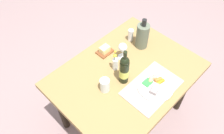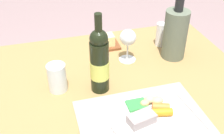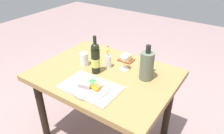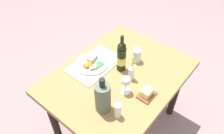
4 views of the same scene
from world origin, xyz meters
The scene contains 12 objects.
dining_table centered at (0.00, 0.00, 0.62)m, with size 1.12×0.85×0.71m.
placemat centered at (0.03, -0.22, 0.72)m, with size 0.43×0.28×0.01m, color #AD9A8F.
dinner_plate centered at (0.05, -0.24, 0.73)m, with size 0.27×0.27×0.05m.
fork centered at (-0.11, -0.24, 0.72)m, with size 0.02×0.22×0.01m, color silver.
knife centered at (0.22, -0.25, 0.72)m, with size 0.02×0.19×0.01m, color silver.
flower_vase centered at (-0.03, 0.10, 0.78)m, with size 0.04×0.04×0.21m.
wine_glass centered at (0.10, 0.14, 0.82)m, with size 0.07×0.07×0.15m.
cooler_bottle centered at (0.31, 0.11, 0.83)m, with size 0.10×0.10×0.28m.
water_tumbler centered at (-0.22, 0.01, 0.76)m, with size 0.07×0.07×0.11m.
wine_bottle centered at (-0.06, -0.03, 0.84)m, with size 0.07×0.07×0.31m.
butter_dish centered at (0.04, 0.28, 0.74)m, with size 0.13×0.10×0.06m.
salt_shaker centered at (0.30, 0.22, 0.77)m, with size 0.05×0.05×0.11m, color white.
Camera 3 is at (0.87, -1.18, 1.62)m, focal length 34.03 mm.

